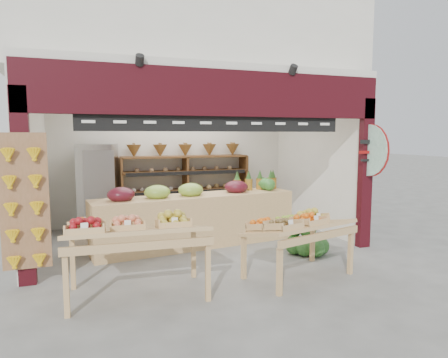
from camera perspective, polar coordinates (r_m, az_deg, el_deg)
ground at (r=7.43m, az=-3.31°, el=-9.46°), size 60.00×60.00×0.00m
shop_structure at (r=8.92m, az=-6.57°, el=18.59°), size 6.36×5.12×5.40m
banana_board at (r=5.81m, az=-26.63°, el=-3.29°), size 0.60×0.15×1.80m
gift_sign at (r=7.44m, az=20.09°, el=3.87°), size 0.04×0.93×0.92m
back_shelving at (r=9.15m, az=-5.52°, el=0.70°), size 2.92×0.48×1.81m
refrigerator at (r=8.62m, az=-17.48°, el=-1.31°), size 0.87×0.87×1.84m
cardboard_stack at (r=7.30m, az=-17.22°, el=-8.21°), size 0.98×0.71×0.61m
mid_counter at (r=7.32m, az=-4.07°, el=-5.59°), size 3.79×1.18×1.16m
display_table_left at (r=5.18m, az=-13.70°, el=-7.05°), size 1.78×1.07×1.09m
display_table_right at (r=5.75m, az=10.02°, el=-6.50°), size 1.68×1.21×0.98m
watermelon_pile at (r=7.04m, az=11.54°, el=-8.67°), size 0.72×0.74×0.56m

